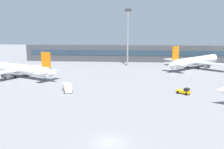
# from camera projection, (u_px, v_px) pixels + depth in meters

# --- Properties ---
(ground_plane) EXTENTS (400.00, 400.00, 0.00)m
(ground_plane) POSITION_uv_depth(u_px,v_px,m) (122.00, 84.00, 75.44)
(ground_plane) COLOR gray
(terminal_building) EXTENTS (111.20, 12.13, 9.00)m
(terminal_building) POSITION_uv_depth(u_px,v_px,m) (127.00, 53.00, 131.93)
(terminal_building) COLOR #3F4247
(terminal_building) RESTS_ON ground_plane
(airplane_mid) EXTENTS (36.84, 26.63, 9.80)m
(airplane_mid) POSITION_uv_depth(u_px,v_px,m) (17.00, 69.00, 86.60)
(airplane_mid) COLOR white
(airplane_mid) RESTS_ON ground_plane
(airplane_far) EXTENTS (31.62, 33.40, 10.52)m
(airplane_far) POSITION_uv_depth(u_px,v_px,m) (196.00, 61.00, 106.72)
(airplane_far) COLOR silver
(airplane_far) RESTS_ON ground_plane
(baggage_tug_yellow) EXTENTS (3.75, 3.42, 1.75)m
(baggage_tug_yellow) POSITION_uv_depth(u_px,v_px,m) (184.00, 91.00, 63.26)
(baggage_tug_yellow) COLOR #F2B20C
(baggage_tug_yellow) RESTS_ON ground_plane
(service_van_white) EXTENTS (3.83, 5.57, 2.08)m
(service_van_white) POSITION_uv_depth(u_px,v_px,m) (67.00, 88.00, 65.83)
(service_van_white) COLOR white
(service_van_white) RESTS_ON ground_plane
(floodlight_tower_west) EXTENTS (3.20, 0.80, 26.67)m
(floodlight_tower_west) POSITION_uv_depth(u_px,v_px,m) (128.00, 33.00, 111.22)
(floodlight_tower_west) COLOR gray
(floodlight_tower_west) RESTS_ON ground_plane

